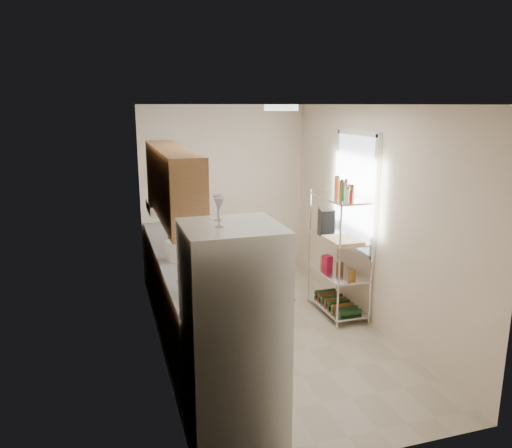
{
  "coord_description": "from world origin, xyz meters",
  "views": [
    {
      "loc": [
        -1.73,
        -5.08,
        2.61
      ],
      "look_at": [
        -0.09,
        0.25,
        1.26
      ],
      "focal_mm": 35.0,
      "sensor_mm": 36.0,
      "label": 1
    }
  ],
  "objects_px": {
    "frying_pan_large": "(176,249)",
    "cutting_board": "(343,240)",
    "rice_cooker": "(177,250)",
    "espresso_machine": "(326,219)",
    "refrigerator": "(233,336)"
  },
  "relations": [
    {
      "from": "espresso_machine",
      "to": "rice_cooker",
      "type": "bearing_deg",
      "value": -158.59
    },
    {
      "from": "refrigerator",
      "to": "espresso_machine",
      "type": "height_order",
      "value": "refrigerator"
    },
    {
      "from": "frying_pan_large",
      "to": "espresso_machine",
      "type": "xyz_separation_m",
      "value": [
        1.94,
        -0.03,
        0.24
      ]
    },
    {
      "from": "frying_pan_large",
      "to": "cutting_board",
      "type": "distance_m",
      "value": 2.0
    },
    {
      "from": "frying_pan_large",
      "to": "cutting_board",
      "type": "bearing_deg",
      "value": 0.03
    },
    {
      "from": "refrigerator",
      "to": "rice_cooker",
      "type": "distance_m",
      "value": 1.99
    },
    {
      "from": "rice_cooker",
      "to": "frying_pan_large",
      "type": "bearing_deg",
      "value": 85.24
    },
    {
      "from": "cutting_board",
      "to": "rice_cooker",
      "type": "bearing_deg",
      "value": 173.52
    },
    {
      "from": "rice_cooker",
      "to": "cutting_board",
      "type": "distance_m",
      "value": 1.96
    },
    {
      "from": "rice_cooker",
      "to": "espresso_machine",
      "type": "relative_size",
      "value": 0.89
    },
    {
      "from": "refrigerator",
      "to": "cutting_board",
      "type": "height_order",
      "value": "refrigerator"
    },
    {
      "from": "rice_cooker",
      "to": "frying_pan_large",
      "type": "xyz_separation_m",
      "value": [
        0.03,
        0.35,
        -0.09
      ]
    },
    {
      "from": "frying_pan_large",
      "to": "espresso_machine",
      "type": "distance_m",
      "value": 1.96
    },
    {
      "from": "espresso_machine",
      "to": "frying_pan_large",
      "type": "bearing_deg",
      "value": -168.63
    },
    {
      "from": "refrigerator",
      "to": "cutting_board",
      "type": "xyz_separation_m",
      "value": [
        1.81,
        1.76,
        0.15
      ]
    }
  ]
}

